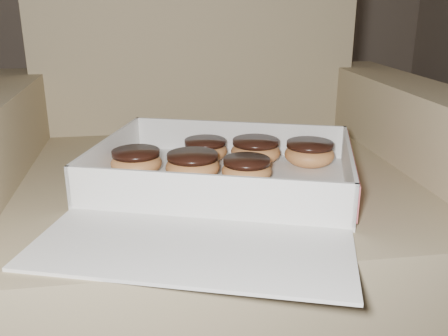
% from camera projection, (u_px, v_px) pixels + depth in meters
% --- Properties ---
extents(armchair, '(0.95, 0.80, 0.99)m').
position_uv_depth(armchair, '(211.00, 219.00, 1.05)').
color(armchair, '#867855').
rests_on(armchair, floor).
extents(bakery_box, '(0.57, 0.61, 0.07)m').
position_uv_depth(bakery_box, '(221.00, 185.00, 0.84)').
color(bakery_box, white).
rests_on(bakery_box, armchair).
extents(donut_a, '(0.09, 0.09, 0.04)m').
position_uv_depth(donut_a, '(247.00, 170.00, 0.86)').
color(donut_a, '#DA8D4C').
rests_on(donut_a, bakery_box).
extents(donut_b, '(0.10, 0.10, 0.05)m').
position_uv_depth(donut_b, '(193.00, 165.00, 0.87)').
color(donut_b, '#DA8D4C').
rests_on(donut_b, bakery_box).
extents(donut_c, '(0.09, 0.09, 0.05)m').
position_uv_depth(donut_c, '(256.00, 150.00, 0.95)').
color(donut_c, '#DA8D4C').
rests_on(donut_c, bakery_box).
extents(donut_d, '(0.09, 0.09, 0.05)m').
position_uv_depth(donut_d, '(309.00, 153.00, 0.94)').
color(donut_d, '#DA8D4C').
rests_on(donut_d, bakery_box).
extents(donut_e, '(0.09, 0.09, 0.04)m').
position_uv_depth(donut_e, '(205.00, 149.00, 0.97)').
color(donut_e, '#DA8D4C').
rests_on(donut_e, bakery_box).
extents(donut_f, '(0.09, 0.09, 0.05)m').
position_uv_depth(donut_f, '(136.00, 161.00, 0.89)').
color(donut_f, '#DA8D4C').
rests_on(donut_f, bakery_box).
extents(crumb_a, '(0.01, 0.01, 0.00)m').
position_uv_depth(crumb_a, '(267.00, 184.00, 0.85)').
color(crumb_a, black).
rests_on(crumb_a, bakery_box).
extents(crumb_b, '(0.01, 0.01, 0.00)m').
position_uv_depth(crumb_b, '(181.00, 192.00, 0.82)').
color(crumb_b, black).
rests_on(crumb_b, bakery_box).
extents(crumb_c, '(0.01, 0.01, 0.00)m').
position_uv_depth(crumb_c, '(169.00, 179.00, 0.87)').
color(crumb_c, black).
rests_on(crumb_c, bakery_box).
extents(crumb_d, '(0.01, 0.01, 0.00)m').
position_uv_depth(crumb_d, '(183.00, 185.00, 0.84)').
color(crumb_d, black).
rests_on(crumb_d, bakery_box).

